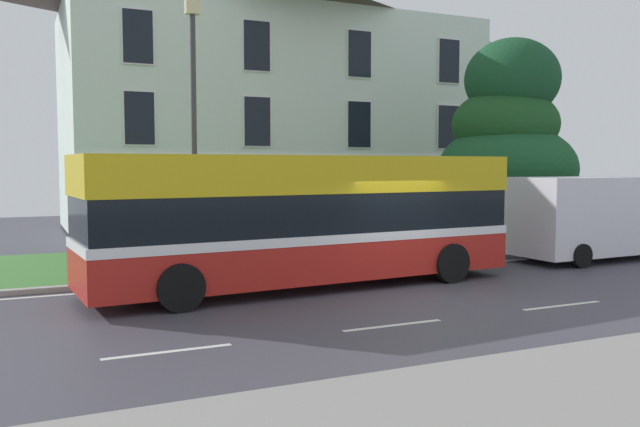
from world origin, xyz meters
TOP-DOWN VIEW (x-y plane):
  - ground_plane at (0.00, 1.21)m, footprint 60.00×56.00m
  - georgian_townhouse at (2.54, 16.73)m, footprint 17.86×9.27m
  - iron_verge_railing at (2.54, 4.40)m, footprint 15.84×0.04m
  - evergreen_tree at (7.82, 6.86)m, footprint 5.03×4.87m
  - single_decker_bus at (-1.91, 2.31)m, footprint 10.41×3.20m
  - white_panel_van at (7.68, 2.76)m, footprint 5.74×2.32m
  - street_lamp_post at (-3.83, 5.13)m, footprint 0.36×0.24m
  - litter_bin at (-0.80, 4.74)m, footprint 0.54×0.54m

SIDE VIEW (x-z plane):
  - ground_plane at x=0.00m, z-range -0.10..0.08m
  - iron_verge_railing at x=2.54m, z-range 0.14..1.11m
  - litter_bin at x=-0.80m, z-range 0.12..1.29m
  - white_panel_van at x=7.68m, z-range 0.03..2.54m
  - single_decker_bus at x=-1.91m, z-range 0.08..3.16m
  - evergreen_tree at x=7.82m, z-range -0.96..6.86m
  - street_lamp_post at x=-3.83m, z-range 0.61..7.55m
  - georgian_townhouse at x=2.54m, z-range 0.14..10.89m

